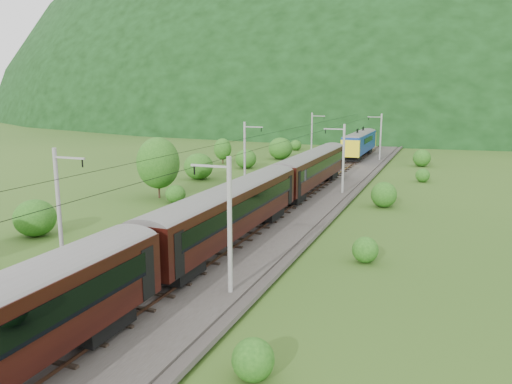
% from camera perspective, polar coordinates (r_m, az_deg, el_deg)
% --- Properties ---
extents(ground, '(600.00, 600.00, 0.00)m').
position_cam_1_polar(ground, '(32.91, -12.99, -10.01)').
color(ground, '#2B4C17').
rests_on(ground, ground).
extents(railbed, '(14.00, 220.00, 0.30)m').
position_cam_1_polar(railbed, '(41.02, -5.12, -5.26)').
color(railbed, '#38332D').
rests_on(railbed, ground).
extents(track_left, '(2.40, 220.00, 0.27)m').
position_cam_1_polar(track_left, '(42.05, -8.06, -4.60)').
color(track_left, brown).
rests_on(track_left, railbed).
extents(track_right, '(2.40, 220.00, 0.27)m').
position_cam_1_polar(track_right, '(39.99, -2.03, -5.33)').
color(track_right, brown).
rests_on(track_right, railbed).
extents(catenary_left, '(2.54, 192.28, 8.00)m').
position_cam_1_polar(catenary_left, '(62.34, -1.24, 4.53)').
color(catenary_left, gray).
rests_on(catenary_left, railbed).
extents(catenary_right, '(2.54, 192.28, 8.00)m').
position_cam_1_polar(catenary_right, '(58.77, 9.88, 3.96)').
color(catenary_right, gray).
rests_on(catenary_right, railbed).
extents(overhead_wires, '(4.83, 198.00, 0.03)m').
position_cam_1_polar(overhead_wires, '(39.62, -5.29, 4.42)').
color(overhead_wires, black).
rests_on(overhead_wires, ground).
extents(mountain_main, '(504.00, 360.00, 244.00)m').
position_cam_1_polar(mountain_main, '(285.95, 17.98, 8.33)').
color(mountain_main, black).
rests_on(mountain_main, ground).
extents(mountain_ridge, '(336.00, 280.00, 132.00)m').
position_cam_1_polar(mountain_ridge, '(353.30, -1.63, 9.31)').
color(mountain_ridge, black).
rests_on(mountain_ridge, ground).
extents(train, '(3.11, 125.33, 5.42)m').
position_cam_1_polar(train, '(37.91, -2.91, -1.12)').
color(train, black).
rests_on(train, ground).
extents(hazard_post_near, '(0.15, 0.15, 1.41)m').
position_cam_1_polar(hazard_post_near, '(89.53, 9.43, 4.17)').
color(hazard_post_near, red).
rests_on(hazard_post_near, railbed).
extents(hazard_post_far, '(0.14, 0.14, 1.34)m').
position_cam_1_polar(hazard_post_far, '(81.69, 9.23, 3.49)').
color(hazard_post_far, red).
rests_on(hazard_post_far, railbed).
extents(signal, '(0.21, 0.21, 1.89)m').
position_cam_1_polar(signal, '(87.71, 6.87, 4.37)').
color(signal, black).
rests_on(signal, railbed).
extents(vegetation_left, '(10.95, 143.07, 6.95)m').
position_cam_1_polar(vegetation_left, '(48.44, -19.14, -0.49)').
color(vegetation_left, '#1E5115').
rests_on(vegetation_left, ground).
extents(vegetation_right, '(6.83, 102.40, 3.07)m').
position_cam_1_polar(vegetation_right, '(26.85, 7.06, -11.69)').
color(vegetation_right, '#1E5115').
rests_on(vegetation_right, ground).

